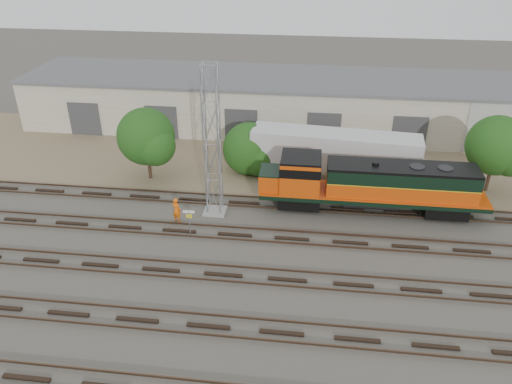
# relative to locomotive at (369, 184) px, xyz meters

# --- Properties ---
(ground) EXTENTS (140.00, 140.00, 0.00)m
(ground) POSITION_rel_locomotive_xyz_m (-5.34, -6.00, -2.31)
(ground) COLOR #47423A
(ground) RESTS_ON ground
(dirt_strip) EXTENTS (80.00, 16.00, 0.02)m
(dirt_strip) POSITION_rel_locomotive_xyz_m (-5.34, 9.00, -2.30)
(dirt_strip) COLOR #726047
(dirt_strip) RESTS_ON ground
(tracks) EXTENTS (80.00, 20.40, 0.28)m
(tracks) POSITION_rel_locomotive_xyz_m (-5.34, -9.00, -2.23)
(tracks) COLOR black
(tracks) RESTS_ON ground
(warehouse) EXTENTS (58.40, 10.40, 5.30)m
(warehouse) POSITION_rel_locomotive_xyz_m (-5.30, 16.98, 0.35)
(warehouse) COLOR beige
(warehouse) RESTS_ON ground
(locomotive) EXTENTS (16.66, 2.92, 4.00)m
(locomotive) POSITION_rel_locomotive_xyz_m (0.00, 0.00, 0.00)
(locomotive) COLOR black
(locomotive) RESTS_ON tracks
(signal_tower) EXTENTS (1.66, 1.66, 11.25)m
(signal_tower) POSITION_rel_locomotive_xyz_m (-11.33, -1.48, 3.17)
(signal_tower) COLOR gray
(signal_tower) RESTS_ON ground
(sign_post) EXTENTS (0.80, 0.07, 1.94)m
(sign_post) POSITION_rel_locomotive_xyz_m (-12.50, -4.67, -0.95)
(sign_post) COLOR gray
(sign_post) RESTS_ON ground
(worker) EXTENTS (0.83, 0.71, 1.94)m
(worker) POSITION_rel_locomotive_xyz_m (-13.82, -3.18, -1.34)
(worker) COLOR #F4600D
(worker) RESTS_ON ground
(semi_trailer) EXTENTS (13.95, 4.03, 4.23)m
(semi_trailer) POSITION_rel_locomotive_xyz_m (-2.14, 4.94, 0.36)
(semi_trailer) COLOR #BEBEBE
(semi_trailer) RESTS_ON ground
(dumpster_red) EXTENTS (1.50, 1.40, 1.40)m
(dumpster_red) POSITION_rel_locomotive_xyz_m (11.24, 11.99, -1.61)
(dumpster_red) COLOR maroon
(dumpster_red) RESTS_ON ground
(tree_west) EXTENTS (4.97, 4.73, 6.19)m
(tree_west) POSITION_rel_locomotive_xyz_m (-17.68, 3.15, 1.40)
(tree_west) COLOR #382619
(tree_west) RESTS_ON ground
(tree_mid) EXTENTS (4.84, 4.61, 4.61)m
(tree_mid) POSITION_rel_locomotive_xyz_m (-9.48, 5.75, -0.39)
(tree_mid) COLOR #382619
(tree_mid) RESTS_ON ground
(tree_east) EXTENTS (4.95, 4.71, 6.36)m
(tree_east) POSITION_rel_locomotive_xyz_m (10.17, 4.32, 1.57)
(tree_east) COLOR #382619
(tree_east) RESTS_ON ground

